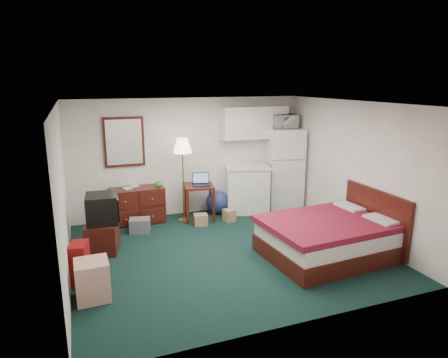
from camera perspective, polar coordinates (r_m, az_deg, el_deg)
name	(u,v)px	position (r m, az deg, el deg)	size (l,w,h in m)	color
floor	(226,251)	(6.95, 0.32, -10.31)	(5.00, 4.50, 0.01)	black
ceiling	(226,103)	(6.34, 0.35, 10.75)	(5.00, 4.50, 0.01)	beige
walls	(226,181)	(6.53, 0.34, -0.26)	(5.01, 4.51, 2.50)	beige
mirror	(124,142)	(8.27, -14.09, 5.16)	(0.80, 0.06, 1.00)	white
upper_cabinets	(254,122)	(8.86, 4.35, 8.05)	(1.50, 0.35, 0.70)	white
headboard	(375,218)	(7.36, 20.82, -5.23)	(0.06, 1.56, 1.00)	black
dresser	(137,205)	(8.35, -12.28, -3.71)	(1.08, 0.49, 0.74)	black
floor_lamp	(183,180)	(8.17, -5.84, -0.21)	(0.38, 0.38, 1.73)	gold
desk	(199,202)	(8.36, -3.56, -3.33)	(0.59, 0.59, 0.75)	black
exercise_ball	(218,202)	(8.75, -0.91, -3.30)	(0.52, 0.52, 0.52)	navy
kitchen_counter	(247,189)	(8.86, 3.31, -1.50)	(0.91, 0.69, 0.99)	white
fridge	(284,168)	(9.16, 8.61, 1.53)	(0.75, 0.75, 1.82)	white
bed	(326,239)	(6.86, 14.41, -8.25)	(1.95, 1.52, 0.62)	#5E1319
tv_stand	(102,237)	(7.15, -17.00, -7.98)	(0.51, 0.56, 0.51)	black
suitcase	(80,263)	(6.21, -19.93, -11.21)	(0.23, 0.37, 0.60)	maroon
retail_box	(93,280)	(5.74, -18.27, -13.56)	(0.43, 0.43, 0.54)	beige
file_bin	(140,225)	(7.90, -11.93, -6.49)	(0.39, 0.29, 0.27)	slate
cardboard_box_a	(201,220)	(8.12, -3.36, -5.82)	(0.27, 0.23, 0.23)	#937C52
cardboard_box_b	(229,215)	(8.32, 0.74, -5.21)	(0.21, 0.24, 0.24)	#937C52
laptop	(201,180)	(8.18, -3.26, -0.13)	(0.35, 0.28, 0.24)	black
crt_tv	(102,209)	(7.03, -17.03, -4.05)	(0.53, 0.57, 0.49)	black
microwave	(284,120)	(8.99, 8.59, 8.39)	(0.55, 0.31, 0.38)	white
book_a	(123,184)	(8.19, -14.19, -0.71)	(0.16, 0.02, 0.21)	#937C52
book_b	(130,182)	(8.31, -13.24, -0.43)	(0.16, 0.02, 0.21)	#937C52
mug	(158,184)	(8.22, -9.40, -0.69)	(0.13, 0.11, 0.13)	#529A3D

